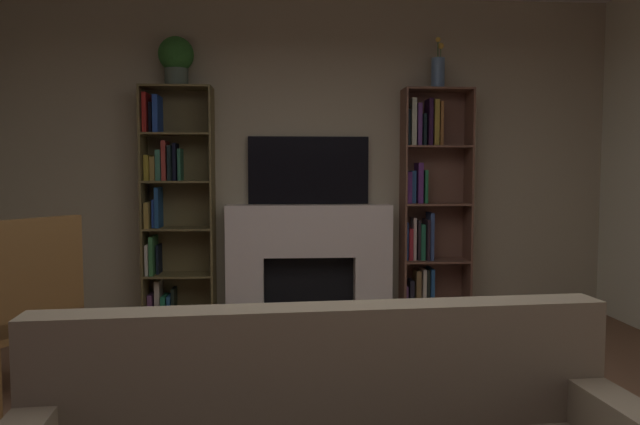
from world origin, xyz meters
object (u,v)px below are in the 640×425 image
(potted_plant, at_px, (176,58))
(vase_with_flowers, at_px, (438,71))
(fireplace, at_px, (309,258))
(tv, at_px, (308,170))
(bookshelf_left, at_px, (171,205))
(bookshelf_right, at_px, (428,206))
(armchair, at_px, (20,307))

(potted_plant, bearing_deg, vase_with_flowers, 0.00)
(fireplace, xyz_separation_m, tv, (0.00, 0.10, 0.78))
(fireplace, bearing_deg, vase_with_flowers, -1.13)
(bookshelf_left, bearing_deg, bookshelf_right, 0.28)
(fireplace, relative_size, bookshelf_right, 0.77)
(tv, xyz_separation_m, bookshelf_left, (-1.21, -0.08, -0.30))
(bookshelf_left, xyz_separation_m, armchair, (-0.54, -1.80, -0.48))
(fireplace, xyz_separation_m, bookshelf_right, (1.07, 0.03, 0.46))
(fireplace, height_order, tv, tv)
(fireplace, height_order, bookshelf_left, bookshelf_left)
(armchair, bearing_deg, tv, 47.14)
(bookshelf_left, bearing_deg, armchair, -106.65)
(tv, bearing_deg, bookshelf_right, -3.74)
(vase_with_flowers, bearing_deg, armchair, -148.60)
(armchair, bearing_deg, vase_with_flowers, 31.40)
(fireplace, relative_size, vase_with_flowers, 3.52)
(bookshelf_left, distance_m, potted_plant, 1.26)
(bookshelf_left, bearing_deg, fireplace, -0.77)
(potted_plant, relative_size, vase_with_flowers, 0.95)
(bookshelf_right, bearing_deg, potted_plant, -178.71)
(bookshelf_left, relative_size, armchair, 1.93)
(tv, bearing_deg, fireplace, -90.00)
(bookshelf_left, distance_m, armchair, 1.94)
(tv, distance_m, bookshelf_left, 1.25)
(armchair, bearing_deg, bookshelf_left, 73.35)
(vase_with_flowers, distance_m, armchair, 3.76)
(bookshelf_left, bearing_deg, vase_with_flowers, -0.95)
(vase_with_flowers, xyz_separation_m, armchair, (-2.88, -1.76, -1.66))
(tv, height_order, bookshelf_left, bookshelf_left)
(bookshelf_left, distance_m, bookshelf_right, 2.28)
(bookshelf_left, height_order, bookshelf_right, same)
(armchair, bearing_deg, fireplace, 45.62)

